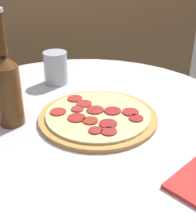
# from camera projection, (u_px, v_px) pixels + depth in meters

# --- Properties ---
(table) EXTENTS (0.88, 0.88, 0.71)m
(table) POSITION_uv_depth(u_px,v_px,m) (82.00, 169.00, 0.89)
(table) COLOR silver
(table) RESTS_ON ground_plane
(fence_panel) EXTENTS (1.66, 0.04, 1.44)m
(fence_panel) POSITION_uv_depth(u_px,v_px,m) (39.00, 36.00, 1.45)
(fence_panel) COLOR olive
(fence_panel) RESTS_ON ground_plane
(pizza) EXTENTS (0.30, 0.30, 0.02)m
(pizza) POSITION_uv_depth(u_px,v_px,m) (98.00, 116.00, 0.78)
(pizza) COLOR #C68E47
(pizza) RESTS_ON table
(beer_bottle) EXTENTS (0.06, 0.06, 0.27)m
(beer_bottle) POSITION_uv_depth(u_px,v_px,m) (7.00, 85.00, 0.72)
(beer_bottle) COLOR #563314
(beer_bottle) RESTS_ON table
(drinking_glass) EXTENTS (0.07, 0.07, 0.10)m
(drinking_glass) POSITION_uv_depth(u_px,v_px,m) (56.00, 68.00, 0.97)
(drinking_glass) COLOR #ADBCC6
(drinking_glass) RESTS_ON table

